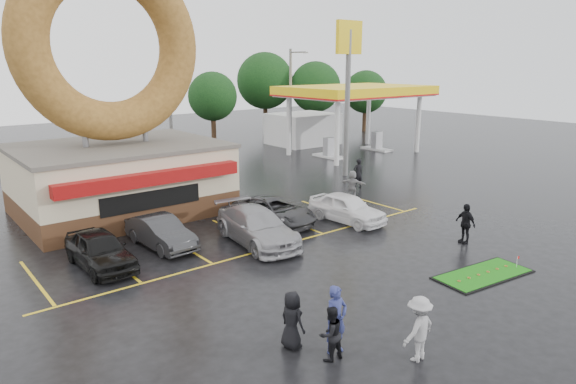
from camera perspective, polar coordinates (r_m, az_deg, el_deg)
ground at (r=20.15m, az=4.15°, el=-8.83°), size 120.00×120.00×0.00m
donut_shop at (r=28.44m, az=-18.57°, el=6.60°), size 10.20×8.70×13.50m
gas_station at (r=47.69m, az=4.88°, el=9.15°), size 12.30×13.65×5.90m
shell_sign at (r=36.22m, az=6.70°, el=13.34°), size 2.20×0.36×10.60m
streetlight_mid at (r=38.41m, az=-12.93°, el=9.25°), size 0.40×2.21×9.00m
streetlight_right at (r=45.71m, az=0.35°, el=10.35°), size 0.40×2.21×9.00m
tree_far_a at (r=58.30m, az=3.06°, el=11.57°), size 5.60×5.60×8.00m
tree_far_b at (r=61.10m, az=8.61°, el=10.94°), size 4.90×4.90×7.00m
tree_far_c at (r=58.88m, az=-2.57°, el=12.23°), size 6.30×6.30×9.00m
tree_far_d at (r=52.89m, az=-8.38°, el=10.46°), size 4.90×4.90×7.00m
car_black at (r=21.57m, az=-20.17°, el=-6.04°), size 1.84×4.34×1.46m
car_dgrey at (r=23.12m, az=-13.98°, el=-4.36°), size 1.73×4.20×1.35m
car_silver at (r=22.96m, az=-3.47°, el=-3.84°), size 2.83×5.56×1.55m
car_grey at (r=25.71m, az=-1.54°, el=-2.11°), size 2.74×4.91×1.30m
car_white at (r=26.10m, az=6.57°, el=-1.77°), size 2.04×4.40×1.46m
person_blue at (r=14.66m, az=5.37°, el=-13.92°), size 0.74×0.50×1.96m
person_blackjkt at (r=14.40m, az=4.75°, el=-15.41°), size 0.77×0.60×1.55m
person_hoodie at (r=14.70m, az=14.31°, el=-14.50°), size 1.24×0.77×1.84m
person_bystander at (r=14.86m, az=0.44°, el=-14.03°), size 0.62×0.88×1.69m
person_cameraman at (r=24.23m, az=19.09°, el=-3.31°), size 0.61×1.12×1.81m
person_walker_near at (r=30.68m, az=7.17°, el=0.85°), size 1.16×1.61×1.68m
person_walker_far at (r=33.20m, az=7.78°, el=2.06°), size 0.79×0.62×1.91m
putting_green at (r=21.15m, az=20.87°, el=-8.54°), size 4.17×2.20×0.50m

